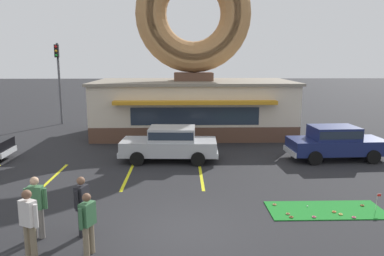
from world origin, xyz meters
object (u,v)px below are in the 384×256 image
car_navy (335,141)px  trash_bin (102,134)px  golf_ball (307,206)px  putting_flag_pin (378,198)px  pedestrian_clipboard_woman (29,221)px  pedestrian_hooded_kid (82,203)px  traffic_light_pole (59,73)px  car_silver (170,142)px  pedestrian_beanie_man (88,221)px  pedestrian_blue_sweater_man (36,204)px

car_navy → trash_bin: bearing=161.7°
golf_ball → putting_flag_pin: bearing=-9.2°
pedestrian_clipboard_woman → putting_flag_pin: bearing=14.6°
trash_bin → car_navy: bearing=-18.3°
pedestrian_hooded_kid → trash_bin: size_ratio=1.70×
pedestrian_hooded_kid → pedestrian_clipboard_woman: (-0.95, -1.15, 0.04)m
pedestrian_hooded_kid → traffic_light_pole: 18.93m
car_silver → traffic_light_pole: (-8.26, 10.17, 2.84)m
putting_flag_pin → pedestrian_beanie_man: size_ratio=0.35×
golf_ball → car_silver: (-4.60, 5.78, 0.82)m
pedestrian_blue_sweater_man → traffic_light_pole: traffic_light_pole is taller
pedestrian_blue_sweater_man → pedestrian_clipboard_woman: (0.21, -1.02, 0.01)m
car_silver → pedestrian_beanie_man: bearing=-101.4°
putting_flag_pin → car_navy: 6.25m
pedestrian_blue_sweater_man → golf_ball: bearing=13.3°
pedestrian_clipboard_woman → trash_bin: 12.66m
pedestrian_blue_sweater_man → pedestrian_clipboard_woman: 1.04m
pedestrian_hooded_kid → trash_bin: (-1.90, 11.46, -0.42)m
pedestrian_hooded_kid → pedestrian_beanie_man: pedestrian_hooded_kid is taller
pedestrian_hooded_kid → golf_ball: bearing=14.5°
trash_bin → golf_ball: bearing=-48.4°
traffic_light_pole → pedestrian_hooded_kid: bearing=-70.9°
car_navy → car_silver: same height
pedestrian_clipboard_woman → car_navy: bearing=38.6°
car_navy → pedestrian_hooded_kid: 12.48m
trash_bin → traffic_light_pole: traffic_light_pole is taller
car_silver → pedestrian_hooded_kid: bearing=-105.8°
car_navy → pedestrian_beanie_man: size_ratio=2.93×
traffic_light_pole → car_silver: bearing=-50.9°
car_navy → pedestrian_hooded_kid: bearing=-142.8°
putting_flag_pin → traffic_light_pole: (-14.96, 16.29, 3.27)m
car_navy → trash_bin: car_navy is taller
golf_ball → pedestrian_blue_sweater_man: bearing=-166.7°
putting_flag_pin → car_navy: size_ratio=0.12×
pedestrian_beanie_man → trash_bin: pedestrian_beanie_man is taller
pedestrian_blue_sweater_man → pedestrian_beanie_man: (1.57, -0.89, -0.08)m
golf_ball → trash_bin: (-8.62, 9.72, 0.45)m
car_navy → traffic_light_pole: 19.23m
putting_flag_pin → pedestrian_hooded_kid: bearing=-171.0°
putting_flag_pin → car_silver: 9.08m
putting_flag_pin → golf_ball: bearing=170.8°
trash_bin → traffic_light_pole: bearing=124.3°
traffic_light_pole → trash_bin: bearing=-55.7°
putting_flag_pin → traffic_light_pole: 22.36m
pedestrian_hooded_kid → pedestrian_beanie_man: 1.10m
golf_ball → pedestrian_blue_sweater_man: pedestrian_blue_sweater_man is taller
pedestrian_clipboard_woman → traffic_light_pole: bearing=105.4°
pedestrian_blue_sweater_man → putting_flag_pin: bearing=8.7°
car_silver → pedestrian_blue_sweater_man: 8.32m
car_navy → pedestrian_blue_sweater_man: bearing=-145.4°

